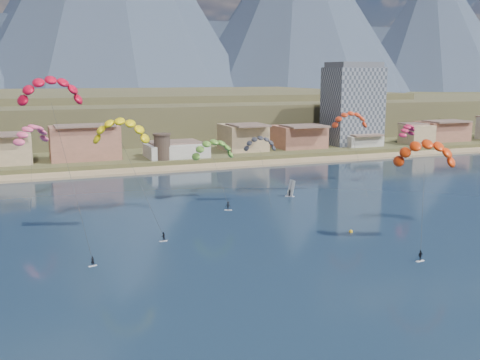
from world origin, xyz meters
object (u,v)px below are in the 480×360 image
object	(u,v)px
kitesurfer_red	(50,86)
buoy	(351,232)
apartment_tower	(352,104)
windsurfer	(290,191)
kitesurfer_yellow	(121,127)
kitesurfer_orange	(426,149)
watchtower	(162,146)
kitesurfer_green	(213,147)

from	to	relation	value
kitesurfer_red	buoy	xyz separation A→B (m)	(51.65, -10.81, -27.21)
apartment_tower	windsurfer	size ratio (longest dim) A/B	7.89
kitesurfer_yellow	kitesurfer_orange	xyz separation A→B (m)	(49.11, -25.59, -3.36)
buoy	windsurfer	bearing A→B (deg)	83.90
kitesurfer_yellow	watchtower	bearing A→B (deg)	70.90
kitesurfer_orange	buoy	xyz separation A→B (m)	(-9.85, 7.62, -16.14)
watchtower	apartment_tower	bearing A→B (deg)	9.93
apartment_tower	kitesurfer_orange	size ratio (longest dim) A/B	1.51
kitesurfer_orange	kitesurfer_green	size ratio (longest dim) A/B	1.22
kitesurfer_orange	windsurfer	xyz separation A→B (m)	(-6.36, 40.26, -14.98)
kitesurfer_green	kitesurfer_yellow	bearing A→B (deg)	-142.04
kitesurfer_orange	apartment_tower	bearing A→B (deg)	63.41
apartment_tower	kitesurfer_yellow	xyz separation A→B (m)	(-104.84, -85.73, 1.80)
windsurfer	buoy	xyz separation A→B (m)	(-3.49, -32.64, -1.16)
windsurfer	buoy	distance (m)	32.85
apartment_tower	buoy	size ratio (longest dim) A/B	43.13
kitesurfer_red	kitesurfer_orange	size ratio (longest dim) A/B	1.46
kitesurfer_yellow	kitesurfer_red	bearing A→B (deg)	-149.98
kitesurfer_red	windsurfer	bearing A→B (deg)	21.60
apartment_tower	windsurfer	bearing A→B (deg)	-131.15
watchtower	windsurfer	size ratio (longest dim) A/B	2.12
kitesurfer_red	kitesurfer_green	bearing A→B (deg)	35.47
kitesurfer_red	kitesurfer_green	world-z (taller)	kitesurfer_red
kitesurfer_red	kitesurfer_orange	world-z (taller)	kitesurfer_red
kitesurfer_red	kitesurfer_green	distance (m)	47.79
kitesurfer_yellow	kitesurfer_green	xyz separation A→B (m)	(24.61, 19.21, -7.09)
watchtower	kitesurfer_yellow	xyz separation A→B (m)	(-24.84, -71.73, 13.25)
kitesurfer_green	windsurfer	distance (m)	21.82
kitesurfer_orange	windsurfer	world-z (taller)	kitesurfer_orange
kitesurfer_yellow	buoy	bearing A→B (deg)	-24.59
kitesurfer_green	kitesurfer_orange	bearing A→B (deg)	-61.33
buoy	apartment_tower	bearing A→B (deg)	57.69
kitesurfer_red	windsurfer	world-z (taller)	kitesurfer_red
kitesurfer_orange	kitesurfer_yellow	bearing A→B (deg)	152.48
apartment_tower	kitesurfer_red	distance (m)	149.88
kitesurfer_red	windsurfer	xyz separation A→B (m)	(55.14, 21.83, -26.05)
buoy	kitesurfer_orange	bearing A→B (deg)	-37.74
apartment_tower	kitesurfer_orange	xyz separation A→B (m)	(-55.73, -111.32, -1.55)
apartment_tower	kitesurfer_red	xyz separation A→B (m)	(-117.24, -92.89, 9.52)
apartment_tower	kitesurfer_red	world-z (taller)	apartment_tower
watchtower	windsurfer	bearing A→B (deg)	-72.58
buoy	watchtower	bearing A→B (deg)	99.13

